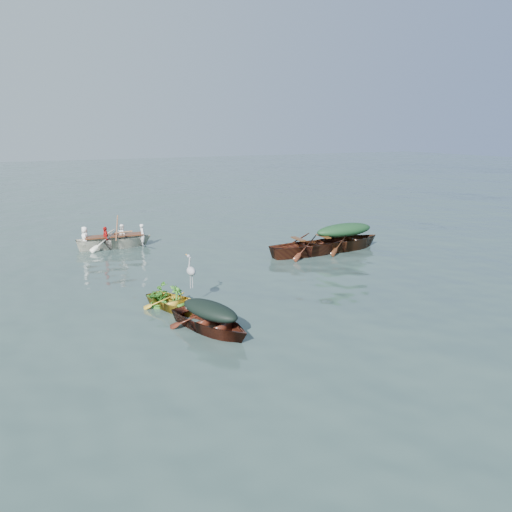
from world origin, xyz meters
The scene contains 13 objects.
ground centered at (0.00, 0.00, 0.00)m, with size 140.00×140.00×0.00m, color #324642.
yellow_dinghy centered at (-3.66, 1.16, 0.00)m, with size 1.16×2.69×0.69m, color gold.
dark_covered_boat centered at (-3.44, -0.55, 0.00)m, with size 1.18×3.18×0.76m, color #4E2012.
green_tarp_boat centered at (4.34, 4.55, 0.00)m, with size 1.44×4.64×1.10m, color #42230F.
open_wooden_boat centered at (2.76, 4.51, 0.00)m, with size 1.42×4.58×1.08m, color #532714.
rowed_boat centered at (-3.57, 9.11, 0.00)m, with size 1.24×4.13×0.97m, color white.
dark_tarp_cover centered at (-3.44, -0.55, 0.58)m, with size 0.65×1.75×0.40m, color black.
green_tarp_cover centered at (4.34, 4.55, 0.81)m, with size 0.79×2.55×0.52m, color #1A3F1D.
thwart_benches centered at (2.76, 4.51, 0.56)m, with size 0.85×2.29×0.04m, color #452610, non-canonical shape.
heron centered at (-3.16, 1.40, 0.81)m, with size 0.28×0.40×0.92m, color #A0A4A9, non-canonical shape.
dinghy_weeds centered at (-3.83, 1.68, 0.65)m, with size 0.70×0.90×0.60m, color #24651A.
rowers centered at (-3.57, 9.11, 0.87)m, with size 1.11×2.89×0.76m, color silver.
oars centered at (-3.57, 9.11, 0.52)m, with size 2.60×0.60×0.06m, color brown, non-canonical shape.
Camera 1 is at (-7.56, -10.79, 4.64)m, focal length 35.00 mm.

